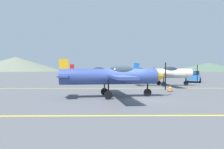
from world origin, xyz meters
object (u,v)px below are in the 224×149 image
airplane_mid (165,73)px  car_sedan (194,76)px  airplane_far (95,72)px  airplane_back (136,71)px  airplane_near (113,76)px  traffic_cone_side (170,88)px

airplane_mid → car_sedan: size_ratio=1.86×
airplane_mid → airplane_far: 11.39m
airplane_far → airplane_back: size_ratio=1.00×
airplane_near → traffic_cone_side: airplane_near is taller
airplane_mid → airplane_far: size_ratio=1.00×
airplane_near → airplane_back: bearing=79.7°
airplane_near → airplane_back: same height
airplane_far → car_sedan: airplane_far is taller
airplane_far → traffic_cone_side: 15.68m
airplane_back → airplane_near: bearing=-100.3°
airplane_back → traffic_cone_side: size_ratio=14.73×
car_sedan → airplane_back: bearing=120.4°
airplane_far → traffic_cone_side: size_ratio=14.71×
airplane_mid → car_sedan: bearing=47.5°
car_sedan → airplane_mid: bearing=-132.5°
airplane_mid → airplane_far: bearing=139.3°
airplane_far → traffic_cone_side: airplane_far is taller
airplane_mid → airplane_back: (-1.08, 18.21, 0.00)m
airplane_far → traffic_cone_side: (7.38, -13.79, -1.17)m
airplane_far → airplane_mid: bearing=-40.7°
airplane_near → airplane_back: (5.12, 28.05, 0.00)m
airplane_back → traffic_cone_side: (-0.17, -24.56, -1.17)m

